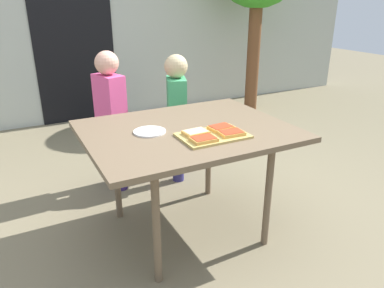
{
  "coord_description": "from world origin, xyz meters",
  "views": [
    {
      "loc": [
        -0.9,
        -1.81,
        1.41
      ],
      "look_at": [
        0.03,
        0.0,
        0.59
      ],
      "focal_mm": 34.42,
      "sensor_mm": 36.0,
      "label": 1
    }
  ],
  "objects_px": {
    "dining_table": "(187,137)",
    "child_right": "(177,109)",
    "cutting_board": "(213,136)",
    "pizza_slice_near_left": "(204,139)",
    "pizza_slice_near_right": "(231,133)",
    "pizza_slice_far_left": "(196,132)",
    "pizza_slice_far_right": "(221,128)",
    "child_left": "(111,112)",
    "plate_white_left": "(150,132)"
  },
  "relations": [
    {
      "from": "plate_white_left",
      "to": "child_right",
      "type": "distance_m",
      "value": 0.84
    },
    {
      "from": "child_left",
      "to": "child_right",
      "type": "bearing_deg",
      "value": -8.22
    },
    {
      "from": "pizza_slice_near_right",
      "to": "child_right",
      "type": "distance_m",
      "value": 0.97
    },
    {
      "from": "cutting_board",
      "to": "pizza_slice_far_left",
      "type": "height_order",
      "value": "pizza_slice_far_left"
    },
    {
      "from": "pizza_slice_far_left",
      "to": "child_right",
      "type": "height_order",
      "value": "child_right"
    },
    {
      "from": "pizza_slice_far_left",
      "to": "child_right",
      "type": "xyz_separation_m",
      "value": [
        0.28,
        0.86,
        -0.13
      ]
    },
    {
      "from": "pizza_slice_far_left",
      "to": "child_left",
      "type": "distance_m",
      "value": 0.96
    },
    {
      "from": "child_right",
      "to": "dining_table",
      "type": "bearing_deg",
      "value": -110.32
    },
    {
      "from": "pizza_slice_far_left",
      "to": "pizza_slice_far_right",
      "type": "relative_size",
      "value": 0.98
    },
    {
      "from": "cutting_board",
      "to": "pizza_slice_near_left",
      "type": "bearing_deg",
      "value": -146.52
    },
    {
      "from": "pizza_slice_near_right",
      "to": "pizza_slice_near_left",
      "type": "distance_m",
      "value": 0.18
    },
    {
      "from": "pizza_slice_far_right",
      "to": "pizza_slice_near_left",
      "type": "xyz_separation_m",
      "value": [
        -0.18,
        -0.12,
        0.0
      ]
    },
    {
      "from": "pizza_slice_near_right",
      "to": "plate_white_left",
      "type": "distance_m",
      "value": 0.46
    },
    {
      "from": "pizza_slice_near_right",
      "to": "plate_white_left",
      "type": "height_order",
      "value": "pizza_slice_near_right"
    },
    {
      "from": "pizza_slice_near_right",
      "to": "pizza_slice_far_left",
      "type": "relative_size",
      "value": 1.0
    },
    {
      "from": "pizza_slice_near_left",
      "to": "plate_white_left",
      "type": "distance_m",
      "value": 0.34
    },
    {
      "from": "cutting_board",
      "to": "pizza_slice_near_right",
      "type": "height_order",
      "value": "pizza_slice_near_right"
    },
    {
      "from": "plate_white_left",
      "to": "child_left",
      "type": "bearing_deg",
      "value": 91.38
    },
    {
      "from": "cutting_board",
      "to": "child_left",
      "type": "height_order",
      "value": "child_left"
    },
    {
      "from": "child_right",
      "to": "pizza_slice_near_left",
      "type": "bearing_deg",
      "value": -106.94
    },
    {
      "from": "dining_table",
      "to": "child_right",
      "type": "bearing_deg",
      "value": 69.68
    },
    {
      "from": "cutting_board",
      "to": "pizza_slice_near_left",
      "type": "distance_m",
      "value": 0.11
    },
    {
      "from": "pizza_slice_far_left",
      "to": "plate_white_left",
      "type": "bearing_deg",
      "value": 138.64
    },
    {
      "from": "dining_table",
      "to": "child_right",
      "type": "distance_m",
      "value": 0.77
    },
    {
      "from": "pizza_slice_near_left",
      "to": "child_right",
      "type": "relative_size",
      "value": 0.13
    },
    {
      "from": "pizza_slice_far_left",
      "to": "pizza_slice_near_left",
      "type": "relative_size",
      "value": 1.03
    },
    {
      "from": "dining_table",
      "to": "pizza_slice_far_right",
      "type": "relative_size",
      "value": 8.41
    },
    {
      "from": "child_left",
      "to": "pizza_slice_near_right",
      "type": "bearing_deg",
      "value": -69.25
    },
    {
      "from": "dining_table",
      "to": "pizza_slice_near_right",
      "type": "distance_m",
      "value": 0.29
    },
    {
      "from": "pizza_slice_near_left",
      "to": "child_right",
      "type": "bearing_deg",
      "value": 73.06
    },
    {
      "from": "dining_table",
      "to": "plate_white_left",
      "type": "bearing_deg",
      "value": 170.89
    },
    {
      "from": "child_left",
      "to": "dining_table",
      "type": "bearing_deg",
      "value": -73.22
    },
    {
      "from": "cutting_board",
      "to": "pizza_slice_near_right",
      "type": "relative_size",
      "value": 2.7
    },
    {
      "from": "plate_white_left",
      "to": "pizza_slice_far_left",
      "type": "bearing_deg",
      "value": -41.36
    },
    {
      "from": "pizza_slice_far_left",
      "to": "pizza_slice_near_left",
      "type": "bearing_deg",
      "value": -95.26
    },
    {
      "from": "pizza_slice_near_left",
      "to": "child_left",
      "type": "height_order",
      "value": "child_left"
    },
    {
      "from": "pizza_slice_near_right",
      "to": "pizza_slice_far_right",
      "type": "relative_size",
      "value": 0.98
    },
    {
      "from": "pizza_slice_far_left",
      "to": "cutting_board",
      "type": "bearing_deg",
      "value": -30.4
    },
    {
      "from": "dining_table",
      "to": "cutting_board",
      "type": "bearing_deg",
      "value": -71.83
    },
    {
      "from": "pizza_slice_near_left",
      "to": "child_right",
      "type": "height_order",
      "value": "child_right"
    },
    {
      "from": "pizza_slice_near_left",
      "to": "child_left",
      "type": "relative_size",
      "value": 0.13
    },
    {
      "from": "plate_white_left",
      "to": "cutting_board",
      "type": "bearing_deg",
      "value": -38.51
    },
    {
      "from": "dining_table",
      "to": "child_left",
      "type": "bearing_deg",
      "value": 106.78
    },
    {
      "from": "plate_white_left",
      "to": "child_left",
      "type": "xyz_separation_m",
      "value": [
        -0.02,
        0.76,
        -0.09
      ]
    },
    {
      "from": "pizza_slice_far_right",
      "to": "pizza_slice_near_left",
      "type": "relative_size",
      "value": 1.05
    },
    {
      "from": "pizza_slice_far_left",
      "to": "child_right",
      "type": "relative_size",
      "value": 0.14
    },
    {
      "from": "child_left",
      "to": "pizza_slice_far_left",
      "type": "bearing_deg",
      "value": -76.76
    },
    {
      "from": "child_left",
      "to": "pizza_slice_near_left",
      "type": "bearing_deg",
      "value": -78.62
    },
    {
      "from": "cutting_board",
      "to": "plate_white_left",
      "type": "xyz_separation_m",
      "value": [
        -0.28,
        0.22,
        -0.0
      ]
    },
    {
      "from": "dining_table",
      "to": "pizza_slice_near_right",
      "type": "relative_size",
      "value": 8.61
    }
  ]
}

